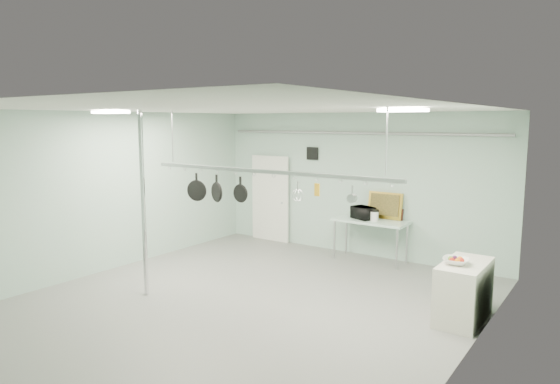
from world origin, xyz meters
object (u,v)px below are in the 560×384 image
Objects in this scene: fruit_bowl at (456,261)px; side_cabinet at (464,292)px; microwave at (363,213)px; skillet_left at (197,187)px; coffee_canister at (374,216)px; pot_rack at (264,170)px; chrome_pole at (143,204)px; skillet_mid at (217,188)px; skillet_right at (240,190)px; prep_table at (371,223)px.

side_cabinet is at bearing 58.51° from fruit_bowl.
skillet_left is (-1.74, -3.30, 0.78)m from microwave.
coffee_canister reaches higher than side_cabinet.
side_cabinet is 3.62m from pot_rack.
side_cabinet is at bearing -3.14° from skillet_left.
microwave is (2.12, 4.20, -0.56)m from chrome_pole.
skillet_right is at bearing 20.76° from skillet_mid.
side_cabinet is 3.31m from coffee_canister.
microwave is 1.02× the size of skillet_mid.
skillet_mid reaches higher than fruit_bowl.
microwave is (-0.18, -0.00, 0.21)m from prep_table.
skillet_left reaches higher than prep_table.
side_cabinet is 4.80m from skillet_left.
fruit_bowl is 4.55m from skillet_left.
skillet_mid reaches higher than prep_table.
prep_table is 3.31× the size of skillet_mid.
skillet_left and skillet_mid have the same top height.
microwave is 0.28m from coffee_canister.
microwave is at bearing 81.61° from skillet_right.
prep_table is at bearing 136.17° from fruit_bowl.
coffee_canister is (0.50, 3.25, -1.22)m from pot_rack.
fruit_bowl is at bearing 21.20° from chrome_pole.
fruit_bowl reaches higher than prep_table.
pot_rack is 1.57m from skillet_left.
chrome_pole is 0.67× the size of pot_rack.
skillet_right reaches higher than prep_table.
coffee_canister is at bearing -24.53° from prep_table.
coffee_canister reaches higher than fruit_bowl.
skillet_left is at bearing -166.15° from side_cabinet.
chrome_pole is 7.24× the size of skillet_right.
chrome_pole is at bearing -130.30° from skillet_left.
skillet_right is at bearing -106.99° from coffee_canister.
skillet_left is (0.39, 0.90, 0.23)m from chrome_pole.
fruit_bowl is (-0.10, -0.16, 0.50)m from side_cabinet.
pot_rack reaches higher than skillet_mid.
chrome_pole is 6.52× the size of microwave.
skillet_mid is (-1.25, -3.30, 0.80)m from microwave.
prep_table is 3.61m from pot_rack.
coffee_canister is at bearing 76.87° from skillet_right.
fruit_bowl is at bearing 34.42° from skillet_mid.
skillet_mid reaches higher than side_cabinet.
coffee_canister is (-2.45, 2.15, 0.56)m from side_cabinet.
skillet_left is at bearing -176.13° from skillet_right.
prep_table is 3.74m from skillet_mid.
skillet_mid is at bearing 92.88° from microwave.
side_cabinet is at bearing 36.21° from skillet_mid.
coffee_canister is at bearing 138.66° from side_cabinet.
microwave is at bearing -179.03° from prep_table.
microwave reaches higher than side_cabinet.
coffee_canister reaches higher than prep_table.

